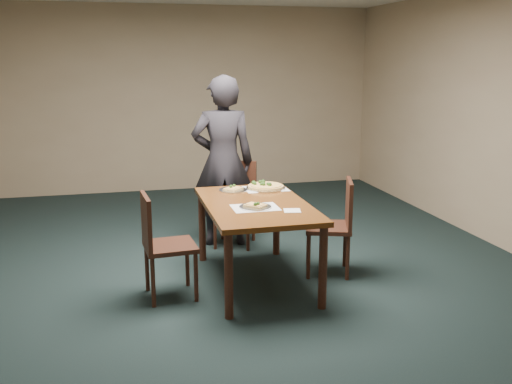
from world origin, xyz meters
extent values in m
plane|color=black|center=(0.00, 0.00, 0.00)|extent=(8.00, 8.00, 0.00)
plane|color=tan|center=(0.00, 4.00, 1.40)|extent=(6.00, 0.00, 6.00)
cube|color=#522A10|center=(0.18, -0.04, 0.73)|extent=(0.90, 1.50, 0.04)
cylinder|color=black|center=(-0.21, -0.73, 0.35)|extent=(0.07, 0.07, 0.70)
cylinder|color=black|center=(-0.21, 0.65, 0.35)|extent=(0.07, 0.07, 0.70)
cylinder|color=black|center=(0.57, -0.73, 0.35)|extent=(0.07, 0.07, 0.70)
cylinder|color=black|center=(0.57, 0.65, 0.35)|extent=(0.07, 0.07, 0.70)
cube|color=black|center=(0.21, 1.06, 0.45)|extent=(0.55, 0.55, 0.04)
cylinder|color=black|center=(-0.02, 0.97, 0.21)|extent=(0.04, 0.04, 0.43)
cylinder|color=black|center=(0.12, 1.30, 0.21)|extent=(0.04, 0.04, 0.43)
cylinder|color=black|center=(0.31, 0.82, 0.21)|extent=(0.04, 0.04, 0.43)
cylinder|color=black|center=(0.45, 1.16, 0.21)|extent=(0.04, 0.04, 0.43)
cube|color=black|center=(0.29, 1.24, 0.69)|extent=(0.40, 0.20, 0.44)
cube|color=black|center=(-0.61, -0.18, 0.45)|extent=(0.45, 0.45, 0.04)
cylinder|color=black|center=(-0.41, -0.34, 0.21)|extent=(0.04, 0.04, 0.43)
cylinder|color=black|center=(-0.77, -0.37, 0.21)|extent=(0.04, 0.04, 0.43)
cylinder|color=black|center=(-0.44, 0.01, 0.21)|extent=(0.04, 0.04, 0.43)
cylinder|color=black|center=(-0.80, -0.01, 0.21)|extent=(0.04, 0.04, 0.43)
cube|color=black|center=(-0.79, -0.20, 0.69)|extent=(0.07, 0.42, 0.44)
cube|color=black|center=(0.90, 0.03, 0.45)|extent=(0.53, 0.53, 0.04)
cylinder|color=black|center=(0.79, 0.25, 0.21)|extent=(0.04, 0.04, 0.43)
cylinder|color=black|center=(1.13, 0.14, 0.21)|extent=(0.04, 0.04, 0.43)
cylinder|color=black|center=(0.67, -0.09, 0.21)|extent=(0.04, 0.04, 0.43)
cylinder|color=black|center=(1.02, -0.20, 0.21)|extent=(0.04, 0.04, 0.43)
cube|color=black|center=(1.08, -0.03, 0.69)|extent=(0.17, 0.41, 0.44)
imported|color=black|center=(0.11, 1.15, 0.92)|extent=(0.72, 0.52, 1.85)
cube|color=white|center=(0.41, 0.49, 0.75)|extent=(0.42, 0.32, 0.00)
cube|color=white|center=(0.14, -0.20, 0.75)|extent=(0.40, 0.30, 0.00)
cylinder|color=silver|center=(0.41, 0.49, 0.76)|extent=(0.39, 0.39, 0.01)
cylinder|color=tan|center=(0.41, 0.49, 0.77)|extent=(0.35, 0.35, 0.02)
cylinder|color=#FFF085|center=(0.41, 0.49, 0.79)|extent=(0.31, 0.31, 0.01)
sphere|color=#1D3C12|center=(0.38, 0.58, 0.80)|extent=(0.04, 0.04, 0.04)
sphere|color=#1D3C12|center=(0.37, 0.47, 0.80)|extent=(0.03, 0.03, 0.03)
sphere|color=#1D3C12|center=(0.30, 0.55, 0.80)|extent=(0.04, 0.04, 0.04)
sphere|color=#1D3C12|center=(0.31, 0.52, 0.80)|extent=(0.04, 0.04, 0.04)
sphere|color=#1D3C12|center=(0.38, 0.51, 0.80)|extent=(0.03, 0.03, 0.03)
sphere|color=#1D3C12|center=(0.44, 0.43, 0.80)|extent=(0.04, 0.04, 0.04)
sphere|color=#1D3C12|center=(0.41, 0.57, 0.81)|extent=(0.04, 0.04, 0.04)
sphere|color=#1D3C12|center=(0.38, 0.46, 0.80)|extent=(0.04, 0.04, 0.04)
sphere|color=#1D3C12|center=(0.43, 0.47, 0.80)|extent=(0.03, 0.03, 0.03)
cylinder|color=silver|center=(0.14, -0.20, 0.76)|extent=(0.28, 0.28, 0.01)
cube|color=tan|center=(0.14, -0.20, 0.77)|extent=(0.21, 0.21, 0.02)
cube|color=#FFF085|center=(0.14, -0.20, 0.78)|extent=(0.17, 0.17, 0.01)
sphere|color=#1D3C12|center=(0.15, -0.23, 0.79)|extent=(0.03, 0.03, 0.03)
sphere|color=#1D3C12|center=(0.13, -0.25, 0.79)|extent=(0.03, 0.03, 0.03)
cylinder|color=silver|center=(0.08, 0.49, 0.76)|extent=(0.28, 0.28, 0.01)
cube|color=tan|center=(0.08, 0.49, 0.77)|extent=(0.21, 0.21, 0.02)
cube|color=#FFF085|center=(0.08, 0.49, 0.78)|extent=(0.17, 0.17, 0.01)
sphere|color=#1D3C12|center=(0.10, 0.53, 0.79)|extent=(0.03, 0.03, 0.03)
sphere|color=#1D3C12|center=(0.06, 0.49, 0.79)|extent=(0.03, 0.03, 0.03)
cube|color=white|center=(0.41, -0.39, 0.75)|extent=(0.17, 0.17, 0.01)
camera|label=1|loc=(-1.00, -4.84, 2.01)|focal=40.00mm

